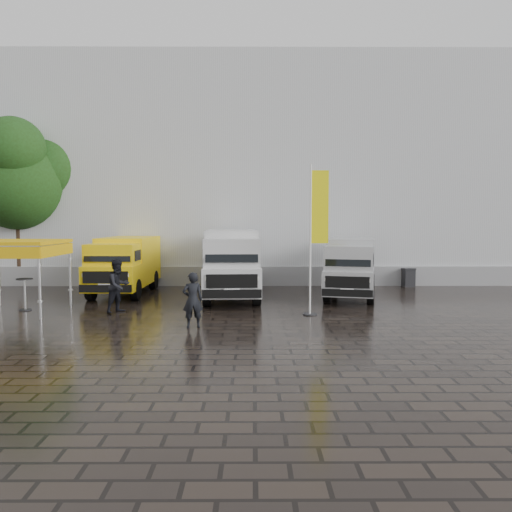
{
  "coord_description": "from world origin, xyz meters",
  "views": [
    {
      "loc": [
        -0.96,
        -17.51,
        3.38
      ],
      "look_at": [
        -0.86,
        2.2,
        1.96
      ],
      "focal_mm": 35.0,
      "sensor_mm": 36.0,
      "label": 1
    }
  ],
  "objects": [
    {
      "name": "wheelie_bin",
      "position": [
        6.9,
        7.57,
        0.47
      ],
      "size": [
        0.62,
        0.62,
        0.94
      ],
      "primitive_type": "cube",
      "rotation": [
        0.0,
        0.0,
        0.1
      ],
      "color": "black",
      "rests_on": "ground"
    },
    {
      "name": "person_front",
      "position": [
        -2.87,
        -2.01,
        0.88
      ],
      "size": [
        0.72,
        0.55,
        1.76
      ],
      "primitive_type": "imported",
      "rotation": [
        0.0,
        0.0,
        3.37
      ],
      "color": "black",
      "rests_on": "ground"
    },
    {
      "name": "ground",
      "position": [
        0.0,
        0.0,
        0.0
      ],
      "size": [
        120.0,
        120.0,
        0.0
      ],
      "primitive_type": "plane",
      "color": "black",
      "rests_on": "ground"
    },
    {
      "name": "van_yellow",
      "position": [
        -6.84,
        5.14,
        1.29
      ],
      "size": [
        2.24,
        5.62,
        2.58
      ],
      "primitive_type": null,
      "rotation": [
        0.0,
        0.0,
        -0.02
      ],
      "color": "yellow",
      "rests_on": "ground"
    },
    {
      "name": "hall_plinth",
      "position": [
        2.0,
        7.95,
        0.5
      ],
      "size": [
        44.0,
        0.15,
        1.0
      ],
      "primitive_type": "cube",
      "color": "gray",
      "rests_on": "ground"
    },
    {
      "name": "cocktail_table",
      "position": [
        -9.52,
        1.04,
        0.6
      ],
      "size": [
        0.6,
        0.6,
        1.2
      ],
      "primitive_type": "cylinder",
      "color": "black",
      "rests_on": "ground"
    },
    {
      "name": "tree",
      "position": [
        -13.1,
        8.44,
        5.59
      ],
      "size": [
        4.85,
        4.85,
        8.71
      ],
      "color": "black",
      "rests_on": "ground"
    },
    {
      "name": "exhibition_hall",
      "position": [
        2.0,
        16.0,
        6.0
      ],
      "size": [
        44.0,
        16.0,
        12.0
      ],
      "primitive_type": "cube",
      "color": "silver",
      "rests_on": "ground"
    },
    {
      "name": "flagpole",
      "position": [
        1.24,
        0.11,
        3.0
      ],
      "size": [
        0.88,
        0.5,
        5.33
      ],
      "color": "black",
      "rests_on": "ground"
    },
    {
      "name": "canopy_tent",
      "position": [
        -9.62,
        0.66,
        2.46
      ],
      "size": [
        3.01,
        3.01,
        2.64
      ],
      "color": "silver",
      "rests_on": "ground"
    },
    {
      "name": "van_silver",
      "position": [
        3.34,
        4.31,
        1.28
      ],
      "size": [
        3.33,
        6.22,
        2.56
      ],
      "primitive_type": null,
      "rotation": [
        0.0,
        0.0,
        -0.24
      ],
      "color": "silver",
      "rests_on": "ground"
    },
    {
      "name": "person_tent",
      "position": [
        -5.9,
        0.6,
        0.98
      ],
      "size": [
        1.15,
        1.2,
        1.96
      ],
      "primitive_type": "imported",
      "rotation": [
        0.0,
        0.0,
        0.97
      ],
      "color": "black",
      "rests_on": "ground"
    },
    {
      "name": "van_white",
      "position": [
        -1.92,
        4.08,
        1.45
      ],
      "size": [
        2.55,
        6.81,
        2.91
      ],
      "primitive_type": null,
      "rotation": [
        0.0,
        0.0,
        0.05
      ],
      "color": "silver",
      "rests_on": "ground"
    }
  ]
}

